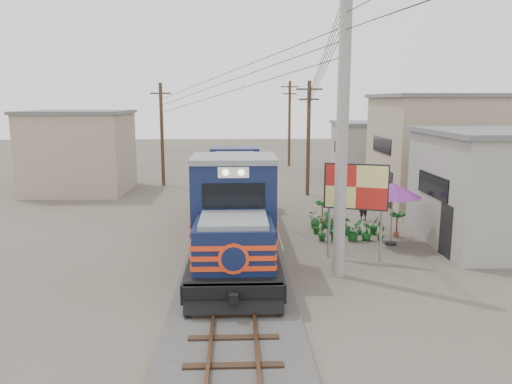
{
  "coord_description": "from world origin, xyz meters",
  "views": [
    {
      "loc": [
        0.11,
        -16.45,
        5.85
      ],
      "look_at": [
        0.87,
        3.3,
        2.2
      ],
      "focal_mm": 35.0,
      "sensor_mm": 36.0,
      "label": 1
    }
  ],
  "objects_px": {
    "market_umbrella": "(393,190)",
    "billboard": "(356,189)",
    "vendor": "(363,206)",
    "locomotive": "(234,202)"
  },
  "relations": [
    {
      "from": "locomotive",
      "to": "billboard",
      "type": "bearing_deg",
      "value": -29.82
    },
    {
      "from": "market_umbrella",
      "to": "billboard",
      "type": "bearing_deg",
      "value": -136.53
    },
    {
      "from": "billboard",
      "to": "market_umbrella",
      "type": "relative_size",
      "value": 1.4
    },
    {
      "from": "locomotive",
      "to": "vendor",
      "type": "bearing_deg",
      "value": 28.67
    },
    {
      "from": "billboard",
      "to": "market_umbrella",
      "type": "height_order",
      "value": "billboard"
    },
    {
      "from": "locomotive",
      "to": "billboard",
      "type": "height_order",
      "value": "locomotive"
    },
    {
      "from": "locomotive",
      "to": "vendor",
      "type": "distance_m",
      "value": 7.23
    },
    {
      "from": "market_umbrella",
      "to": "locomotive",
      "type": "bearing_deg",
      "value": 173.95
    },
    {
      "from": "market_umbrella",
      "to": "vendor",
      "type": "bearing_deg",
      "value": 91.65
    },
    {
      "from": "billboard",
      "to": "vendor",
      "type": "height_order",
      "value": "billboard"
    }
  ]
}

